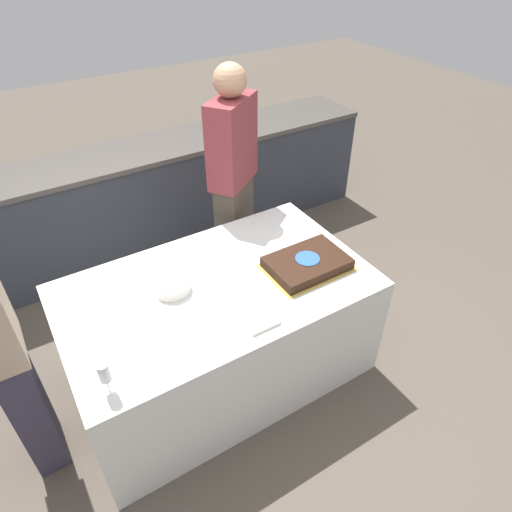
{
  "coord_description": "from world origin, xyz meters",
  "views": [
    {
      "loc": [
        -0.83,
        -1.79,
        2.47
      ],
      "look_at": [
        0.27,
        0.0,
        0.85
      ],
      "focal_mm": 32.0,
      "sensor_mm": 36.0,
      "label": 1
    }
  ],
  "objects_px": {
    "cake": "(307,263)",
    "person_cutting_cake": "(233,184)",
    "person_seated_left": "(2,352)",
    "plate_stack": "(172,286)",
    "wine_glass": "(104,373)"
  },
  "relations": [
    {
      "from": "plate_stack",
      "to": "wine_glass",
      "type": "relative_size",
      "value": 1.1
    },
    {
      "from": "plate_stack",
      "to": "person_seated_left",
      "type": "distance_m",
      "value": 0.88
    },
    {
      "from": "cake",
      "to": "person_cutting_cake",
      "type": "distance_m",
      "value": 0.9
    },
    {
      "from": "cake",
      "to": "person_seated_left",
      "type": "xyz_separation_m",
      "value": [
        -1.64,
        0.15,
        0.06
      ]
    },
    {
      "from": "cake",
      "to": "plate_stack",
      "type": "relative_size",
      "value": 2.51
    },
    {
      "from": "person_cutting_cake",
      "to": "person_seated_left",
      "type": "relative_size",
      "value": 1.09
    },
    {
      "from": "cake",
      "to": "person_cutting_cake",
      "type": "relative_size",
      "value": 0.29
    },
    {
      "from": "cake",
      "to": "person_seated_left",
      "type": "bearing_deg",
      "value": 174.95
    },
    {
      "from": "wine_glass",
      "to": "person_seated_left",
      "type": "bearing_deg",
      "value": 132.88
    },
    {
      "from": "person_cutting_cake",
      "to": "person_seated_left",
      "type": "xyz_separation_m",
      "value": [
        -1.64,
        -0.75,
        -0.06
      ]
    },
    {
      "from": "plate_stack",
      "to": "wine_glass",
      "type": "distance_m",
      "value": 0.7
    },
    {
      "from": "cake",
      "to": "wine_glass",
      "type": "relative_size",
      "value": 2.76
    },
    {
      "from": "person_cutting_cake",
      "to": "plate_stack",
      "type": "bearing_deg",
      "value": 5.2
    },
    {
      "from": "wine_glass",
      "to": "person_seated_left",
      "type": "relative_size",
      "value": 0.12
    },
    {
      "from": "wine_glass",
      "to": "person_seated_left",
      "type": "height_order",
      "value": "person_seated_left"
    }
  ]
}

